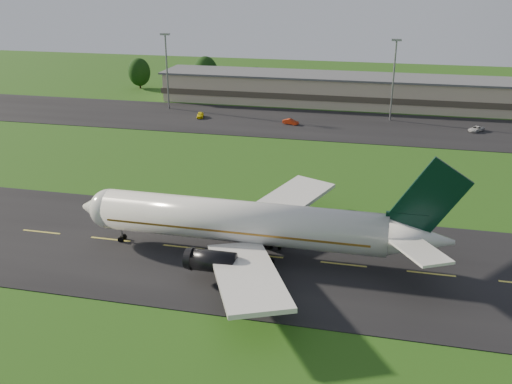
% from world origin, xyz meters
% --- Properties ---
extents(ground, '(360.00, 360.00, 0.00)m').
position_xyz_m(ground, '(0.00, 0.00, 0.00)').
color(ground, '#1E4611').
rests_on(ground, ground).
extents(taxiway, '(220.00, 30.00, 0.10)m').
position_xyz_m(taxiway, '(0.00, 0.00, 0.05)').
color(taxiway, black).
rests_on(taxiway, ground).
extents(apron, '(260.00, 30.00, 0.10)m').
position_xyz_m(apron, '(0.00, 72.00, 0.05)').
color(apron, black).
rests_on(apron, ground).
extents(airliner, '(51.23, 42.18, 15.57)m').
position_xyz_m(airliner, '(-12.85, -0.00, 4.66)').
color(airliner, white).
rests_on(airliner, ground).
extents(terminal, '(145.00, 16.00, 8.40)m').
position_xyz_m(terminal, '(6.40, 96.18, 3.99)').
color(terminal, '#BBA88F').
rests_on(terminal, ground).
extents(light_mast_west, '(2.40, 1.20, 20.35)m').
position_xyz_m(light_mast_west, '(-55.00, 80.00, 12.74)').
color(light_mast_west, gray).
rests_on(light_mast_west, ground).
extents(light_mast_centre, '(2.40, 1.20, 20.35)m').
position_xyz_m(light_mast_centre, '(5.00, 80.00, 12.74)').
color(light_mast_centre, gray).
rests_on(light_mast_centre, ground).
extents(tree_line, '(198.28, 9.50, 10.78)m').
position_xyz_m(tree_line, '(22.92, 106.13, 5.16)').
color(tree_line, black).
rests_on(tree_line, ground).
extents(service_vehicle_a, '(2.55, 4.32, 1.38)m').
position_xyz_m(service_vehicle_a, '(-43.19, 71.77, 0.79)').
color(service_vehicle_a, yellow).
rests_on(service_vehicle_a, apron).
extents(service_vehicle_b, '(4.25, 2.52, 1.32)m').
position_xyz_m(service_vehicle_b, '(-19.04, 70.08, 0.76)').
color(service_vehicle_b, '#A8260B').
rests_on(service_vehicle_b, apron).
extents(service_vehicle_c, '(4.43, 4.75, 1.24)m').
position_xyz_m(service_vehicle_c, '(25.14, 73.40, 0.72)').
color(service_vehicle_c, silver).
rests_on(service_vehicle_c, apron).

